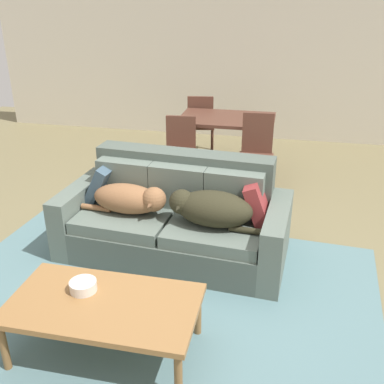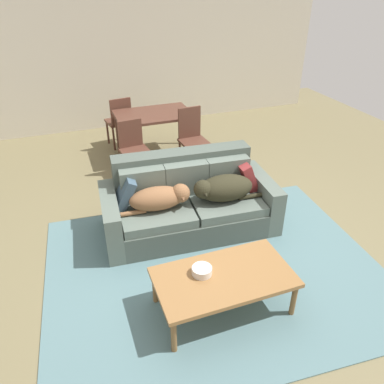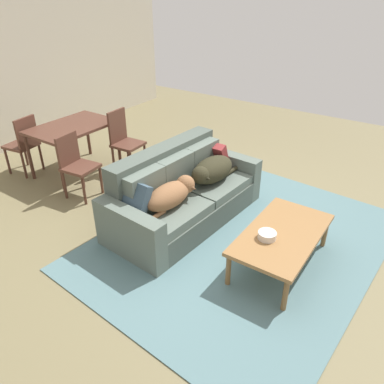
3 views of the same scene
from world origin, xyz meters
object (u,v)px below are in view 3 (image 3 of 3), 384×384
dining_table (73,130)px  throw_pillow_by_right_arm (214,155)px  couch (181,194)px  dining_chair_far_left (24,142)px  bowl_on_coffee_table (267,235)px  coffee_table (282,236)px  dining_chair_near_left (76,163)px  dog_on_right_cushion (211,170)px  dining_chair_near_right (124,139)px  throw_pillow_by_left_arm (133,199)px  dog_on_left_cushion (172,194)px

dining_table → throw_pillow_by_right_arm: bearing=-74.9°
couch → throw_pillow_by_right_arm: couch is taller
throw_pillow_by_right_arm → dining_chair_far_left: (-1.02, 2.68, -0.09)m
bowl_on_coffee_table → dining_table: 3.39m
coffee_table → bowl_on_coffee_table: size_ratio=6.80×
couch → dining_chair_near_left: (-0.32, 1.49, 0.15)m
dog_on_right_cushion → bowl_on_coffee_table: dog_on_right_cushion is taller
dining_table → dining_chair_near_right: 0.75m
throw_pillow_by_left_arm → dining_chair_near_left: (0.41, 1.39, -0.11)m
dog_on_left_cushion → dining_chair_near_right: bearing=63.7°
couch → coffee_table: 1.36m
couch → throw_pillow_by_left_arm: couch is taller
dining_chair_far_left → bowl_on_coffee_table: bearing=81.1°
dining_chair_near_left → dining_chair_far_left: dining_chair_far_left is taller
dog_on_right_cushion → dining_table: 2.31m
dining_chair_near_right → coffee_table: bearing=-108.1°
dining_table → dining_chair_near_left: size_ratio=1.41×
throw_pillow_by_left_arm → bowl_on_coffee_table: size_ratio=2.07×
dog_on_right_cushion → dining_chair_near_right: size_ratio=0.87×
throw_pillow_by_left_arm → throw_pillow_by_right_arm: (1.45, -0.11, -0.00)m
bowl_on_coffee_table → dining_chair_far_left: (0.03, 3.93, 0.06)m
dog_on_right_cushion → coffee_table: dog_on_right_cushion is taller
throw_pillow_by_left_arm → throw_pillow_by_right_arm: throw_pillow_by_left_arm is taller
couch → throw_pillow_by_right_arm: (0.73, -0.01, 0.25)m
dog_on_left_cushion → throw_pillow_by_right_arm: throw_pillow_by_right_arm is taller
coffee_table → dining_table: dining_table is taller
throw_pillow_by_left_arm → throw_pillow_by_right_arm: 1.46m
throw_pillow_by_left_arm → dining_chair_near_left: size_ratio=0.43×
couch → dog_on_right_cushion: 0.47m
throw_pillow_by_left_arm → dining_chair_far_left: 2.61m
dog_on_right_cushion → dining_chair_near_left: size_ratio=0.95×
throw_pillow_by_right_arm → dog_on_right_cushion: bearing=-152.7°
dog_on_left_cushion → dining_table: bearing=80.9°
throw_pillow_by_left_arm → dining_chair_far_left: (0.43, 2.57, -0.09)m
dog_on_right_cushion → dining_chair_far_left: 2.95m
throw_pillow_by_right_arm → dining_chair_near_right: size_ratio=0.39×
dining_table → dining_chair_far_left: bearing=128.0°
dog_on_left_cushion → dining_table: size_ratio=0.66×
couch → throw_pillow_by_right_arm: 0.77m
couch → dining_chair_far_left: dining_chair_far_left is taller
throw_pillow_by_right_arm → dining_chair_near_left: bearing=124.8°
dining_chair_near_right → dog_on_right_cushion: bearing=-101.8°
dog_on_left_cushion → dining_chair_near_left: bearing=92.5°
dog_on_left_cushion → bowl_on_coffee_table: size_ratio=4.39×
bowl_on_coffee_table → dining_chair_far_left: bearing=89.6°
couch → dining_table: size_ratio=1.72×
coffee_table → bowl_on_coffee_table: 0.21m
dining_chair_far_left → throw_pillow_by_left_arm: bearing=72.0°
couch → dining_chair_near_right: (0.60, 1.49, 0.19)m
dining_table → dining_chair_near_right: bearing=-53.7°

